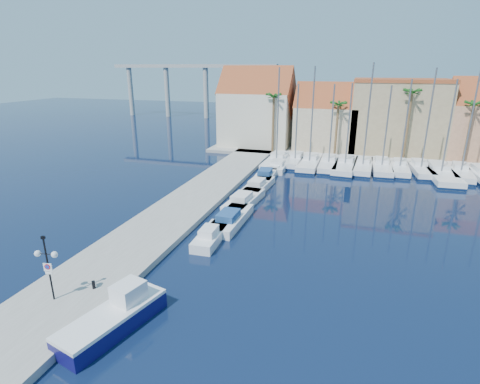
{
  "coord_description": "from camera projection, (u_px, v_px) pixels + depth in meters",
  "views": [
    {
      "loc": [
        7.0,
        -17.5,
        13.69
      ],
      "look_at": [
        -2.54,
        13.02,
        3.0
      ],
      "focal_mm": 28.0,
      "sensor_mm": 36.0,
      "label": 1
    }
  ],
  "objects": [
    {
      "name": "sailboat_10",
      "position": [
        460.0,
        172.0,
        49.09
      ],
      "size": [
        3.18,
        9.33,
        13.73
      ],
      "rotation": [
        0.0,
        0.0,
        -0.08
      ],
      "color": "white",
      "rests_on": "ground"
    },
    {
      "name": "motorboat_west_5",
      "position": [
        279.0,
        165.0,
        52.82
      ],
      "size": [
        2.44,
        7.14,
        1.4
      ],
      "rotation": [
        0.0,
        0.0,
        0.02
      ],
      "color": "white",
      "rests_on": "ground"
    },
    {
      "name": "motorboat_west_4",
      "position": [
        266.0,
        175.0,
        48.22
      ],
      "size": [
        2.58,
        7.08,
        1.4
      ],
      "rotation": [
        0.0,
        0.0,
        0.05
      ],
      "color": "white",
      "rests_on": "ground"
    },
    {
      "name": "sailboat_6",
      "position": [
        381.0,
        167.0,
        51.93
      ],
      "size": [
        2.73,
        9.46,
        11.5
      ],
      "rotation": [
        0.0,
        0.0,
        0.03
      ],
      "color": "white",
      "rests_on": "ground"
    },
    {
      "name": "palm_3",
      "position": [
        474.0,
        106.0,
        51.23
      ],
      "size": [
        2.6,
        2.6,
        9.65
      ],
      "color": "brown",
      "rests_on": "shore_north"
    },
    {
      "name": "motorboat_west_2",
      "position": [
        244.0,
        200.0,
        39.02
      ],
      "size": [
        2.83,
        7.26,
        1.4
      ],
      "rotation": [
        0.0,
        0.0,
        -0.08
      ],
      "color": "white",
      "rests_on": "ground"
    },
    {
      "name": "sailboat_5",
      "position": [
        363.0,
        166.0,
        52.18
      ],
      "size": [
        2.89,
        9.23,
        14.29
      ],
      "rotation": [
        0.0,
        0.0,
        -0.05
      ],
      "color": "white",
      "rests_on": "ground"
    },
    {
      "name": "sailboat_7",
      "position": [
        399.0,
        168.0,
        51.23
      ],
      "size": [
        2.4,
        8.5,
        12.27
      ],
      "rotation": [
        0.0,
        0.0,
        -0.02
      ],
      "color": "white",
      "rests_on": "ground"
    },
    {
      "name": "palm_2",
      "position": [
        412.0,
        94.0,
        53.05
      ],
      "size": [
        2.6,
        2.6,
        11.15
      ],
      "color": "brown",
      "rests_on": "shore_north"
    },
    {
      "name": "building_0",
      "position": [
        257.0,
        110.0,
        65.47
      ],
      "size": [
        12.3,
        9.0,
        13.5
      ],
      "color": "beige",
      "rests_on": "shore_north"
    },
    {
      "name": "sailboat_3",
      "position": [
        329.0,
        164.0,
        53.47
      ],
      "size": [
        2.55,
        9.32,
        11.57
      ],
      "rotation": [
        0.0,
        0.0,
        0.01
      ],
      "color": "white",
      "rests_on": "ground"
    },
    {
      "name": "sailboat_0",
      "position": [
        277.0,
        161.0,
        55.23
      ],
      "size": [
        3.03,
        10.46,
        13.68
      ],
      "rotation": [
        0.0,
        0.0,
        -0.03
      ],
      "color": "white",
      "rests_on": "ground"
    },
    {
      "name": "motorboat_west_1",
      "position": [
        231.0,
        219.0,
        34.22
      ],
      "size": [
        2.37,
        7.08,
        1.4
      ],
      "rotation": [
        0.0,
        0.0,
        -0.02
      ],
      "color": "white",
      "rests_on": "ground"
    },
    {
      "name": "motorboat_west_3",
      "position": [
        258.0,
        186.0,
        43.85
      ],
      "size": [
        2.56,
        6.78,
        1.4
      ],
      "rotation": [
        0.0,
        0.0,
        -0.06
      ],
      "color": "white",
      "rests_on": "ground"
    },
    {
      "name": "viaduct",
      "position": [
        189.0,
        80.0,
        104.2
      ],
      "size": [
        48.0,
        2.2,
        14.45
      ],
      "color": "#9E9E99",
      "rests_on": "ground"
    },
    {
      "name": "building_1",
      "position": [
        326.0,
        120.0,
        62.47
      ],
      "size": [
        10.3,
        8.0,
        11.0
      ],
      "color": "tan",
      "rests_on": "shore_north"
    },
    {
      "name": "sailboat_4",
      "position": [
        345.0,
        165.0,
        52.77
      ],
      "size": [
        3.45,
        10.7,
        11.77
      ],
      "rotation": [
        0.0,
        0.0,
        -0.06
      ],
      "color": "white",
      "rests_on": "ground"
    },
    {
      "name": "palm_0",
      "position": [
        274.0,
        98.0,
        59.0
      ],
      "size": [
        2.6,
        2.6,
        10.15
      ],
      "color": "brown",
      "rests_on": "shore_north"
    },
    {
      "name": "motorboat_west_6",
      "position": [
        283.0,
        159.0,
        56.4
      ],
      "size": [
        2.44,
        6.15,
        1.4
      ],
      "rotation": [
        0.0,
        0.0,
        -0.09
      ],
      "color": "white",
      "rests_on": "ground"
    },
    {
      "name": "sailboat_2",
      "position": [
        310.0,
        162.0,
        54.17
      ],
      "size": [
        2.75,
        10.09,
        13.85
      ],
      "rotation": [
        0.0,
        0.0,
        -0.01
      ],
      "color": "white",
      "rests_on": "ground"
    },
    {
      "name": "quay_west",
      "position": [
        179.0,
        211.0,
        36.85
      ],
      "size": [
        6.0,
        77.0,
        0.5
      ],
      "primitive_type": "cube",
      "color": "gray",
      "rests_on": "ground"
    },
    {
      "name": "ground",
      "position": [
        215.0,
        310.0,
        22.17
      ],
      "size": [
        260.0,
        260.0,
        0.0
      ],
      "primitive_type": "plane",
      "color": "black",
      "rests_on": "ground"
    },
    {
      "name": "motorboat_west_0",
      "position": [
        211.0,
        236.0,
        30.82
      ],
      "size": [
        1.9,
        5.41,
        1.4
      ],
      "rotation": [
        0.0,
        0.0,
        0.04
      ],
      "color": "white",
      "rests_on": "ground"
    },
    {
      "name": "sailboat_1",
      "position": [
        296.0,
        160.0,
        55.46
      ],
      "size": [
        2.6,
        8.58,
        11.52
      ],
      "rotation": [
        0.0,
        0.0,
        -0.04
      ],
      "color": "white",
      "rests_on": "ground"
    },
    {
      "name": "lamp_post",
      "position": [
        47.0,
        258.0,
        21.53
      ],
      "size": [
        1.4,
        0.56,
        4.16
      ],
      "rotation": [
        0.0,
        0.0,
        0.18
      ],
      "color": "black",
      "rests_on": "quay_west"
    },
    {
      "name": "bollard",
      "position": [
        94.0,
        285.0,
        23.41
      ],
      "size": [
        0.2,
        0.2,
        0.51
      ],
      "primitive_type": "cylinder",
      "color": "black",
      "rests_on": "quay_west"
    },
    {
      "name": "shore_north",
      "position": [
        373.0,
        152.0,
        62.71
      ],
      "size": [
        54.0,
        16.0,
        0.5
      ],
      "primitive_type": "cube",
      "color": "gray",
      "rests_on": "ground"
    },
    {
      "name": "sailboat_9",
      "position": [
        440.0,
        173.0,
        48.96
      ],
      "size": [
        3.86,
        12.2,
        12.36
      ],
      "rotation": [
        0.0,
        0.0,
        0.06
      ],
      "color": "white",
      "rests_on": "ground"
    },
    {
      "name": "sailboat_8",
      "position": [
        420.0,
        168.0,
        50.83
      ],
      "size": [
        3.13,
        9.11,
        13.65
      ],
      "rotation": [
        0.0,
        0.0,
        0.09
      ],
      "color": "white",
      "rests_on": "ground"
    },
    {
      "name": "palm_1",
      "position": [
        338.0,
        106.0,
        56.48
      ],
      "size": [
        2.6,
        2.6,
        9.15
      ],
      "color": "brown",
      "rests_on": "shore_north"
    },
    {
      "name": "building_2",
      "position": [
        397.0,
        116.0,
        59.96
      ],
      "size": [
        14.2,
        10.2,
        11.5
      ],
      "color": "#9B855F",
      "rests_on": "shore_north"
    },
    {
      "name": "fishing_boat",
      "position": [
        115.0,
        316.0,
        20.49
      ],
      "size": [
        3.57,
        6.59,
        2.19
      ],
      "rotation": [
        0.0,
        0.0,
        -0.25
      ],
      "color": "#100D50",
      "rests_on": "ground"
    }
  ]
}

